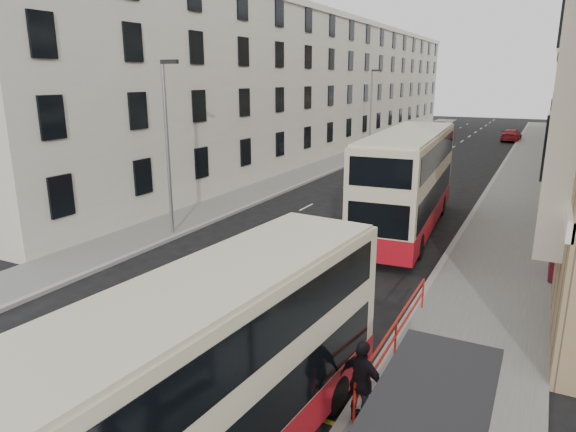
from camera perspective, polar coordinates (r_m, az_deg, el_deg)
The scene contains 17 objects.
ground at distance 13.57m, azimuth -24.41°, elevation -19.28°, with size 200.00×200.00×0.00m, color black.
pavement_right at distance 37.35m, azimuth 24.39°, elevation 2.48°, with size 4.00×120.00×0.15m, color slate.
pavement_left at distance 40.93m, azimuth 2.22°, elevation 4.83°, with size 3.00×120.00×0.15m, color slate.
kerb_right at distance 37.47m, azimuth 21.35°, elevation 2.84°, with size 0.25×120.00×0.15m, color #989993.
kerb_left at distance 40.33m, azimuth 4.17°, elevation 4.65°, with size 0.25×120.00×0.15m, color #989993.
road_markings at distance 52.95m, azimuth 16.63°, elevation 6.48°, with size 10.00×110.00×0.01m, color silver, non-canonical shape.
terrace_left at distance 56.85m, azimuth 3.43°, elevation 14.22°, with size 9.18×79.00×13.25m.
guard_railing at distance 14.29m, azimuth 11.91°, elevation -12.33°, with size 0.06×6.56×1.01m.
street_lamp_near at distance 24.46m, azimuth -13.21°, elevation 8.30°, with size 0.93×0.18×8.00m.
street_lamp_far at distance 51.13m, azimuth 9.24°, elevation 11.85°, with size 0.93×0.18×8.00m.
double_decker_front at distance 9.62m, azimuth -9.57°, elevation -18.54°, with size 3.14×10.33×4.06m.
double_decker_rear at distance 25.60m, azimuth 13.16°, elevation 3.75°, with size 3.67×12.48×4.91m.
pedestrian_far at distance 11.57m, azimuth 8.24°, elevation -17.83°, with size 1.11×0.46×1.90m, color black.
white_van at distance 49.65m, azimuth 11.67°, elevation 7.06°, with size 2.27×4.92×1.37m, color silver.
car_silver at distance 64.62m, azimuth 16.05°, elevation 8.58°, with size 1.61×4.01×1.37m, color #97999E.
car_dark at distance 75.26m, azimuth 16.46°, elevation 9.44°, with size 1.57×4.50×1.48m, color black.
car_red at distance 67.80m, azimuth 23.55°, elevation 8.23°, with size 2.00×4.91×1.43m, color #A71A23.
Camera 1 is at (9.28, -6.61, 7.36)m, focal length 32.00 mm.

